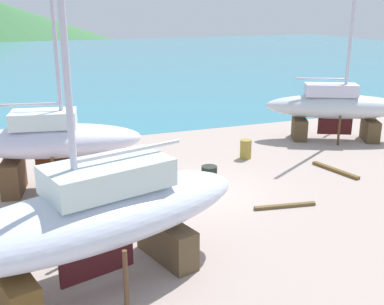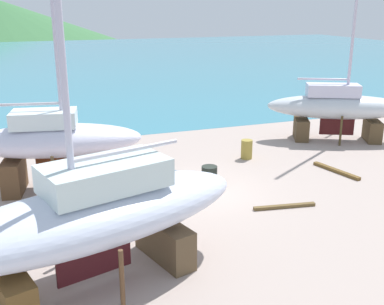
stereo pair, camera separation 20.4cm
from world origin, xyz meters
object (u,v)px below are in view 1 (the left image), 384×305
Objects in this scene: sailboat_large_starboard at (336,106)px; barrel_tipped_right at (246,149)px; sailboat_far_slipway at (96,216)px; barrel_by_slipway at (171,182)px; sailboat_mid_port at (54,143)px; barrel_tar_black at (209,175)px.

sailboat_large_starboard is 13.97× the size of barrel_tipped_right.
sailboat_far_slipway is 6.75m from barrel_by_slipway.
barrel_tipped_right is (8.86, 0.95, -1.50)m from sailboat_mid_port.
sailboat_far_slipway reaches higher than sailboat_large_starboard.
sailboat_mid_port is 14.91× the size of barrel_tar_black.
barrel_by_slipway is at bearing -132.99° from sailboat_large_starboard.
barrel_tipped_right is (8.51, 8.19, -1.50)m from sailboat_far_slipway.
barrel_tar_black is (-2.97, -2.53, -0.08)m from barrel_tipped_right.
sailboat_mid_port is at bearing 165.04° from barrel_tar_black.
barrel_tar_black is at bearing -131.00° from sailboat_large_starboard.
barrel_tipped_right is 1.20× the size of barrel_tar_black.
sailboat_far_slipway is 11.90m from barrel_tipped_right.
sailboat_far_slipway is at bearing -125.30° from barrel_by_slipway.
barrel_tipped_right is 5.50m from barrel_by_slipway.
sailboat_far_slipway reaches higher than sailboat_mid_port.
sailboat_mid_port reaches higher than barrel_tipped_right.
sailboat_mid_port is at bearing -103.00° from sailboat_far_slipway.
sailboat_mid_port reaches higher than barrel_by_slipway.
sailboat_far_slipway is (0.36, -7.23, 0.00)m from sailboat_mid_port.
barrel_tipped_right is (-6.05, -1.27, -1.38)m from sailboat_large_starboard.
sailboat_far_slipway is 17.36m from sailboat_large_starboard.
barrel_tipped_right is at bearing 40.42° from barrel_tar_black.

